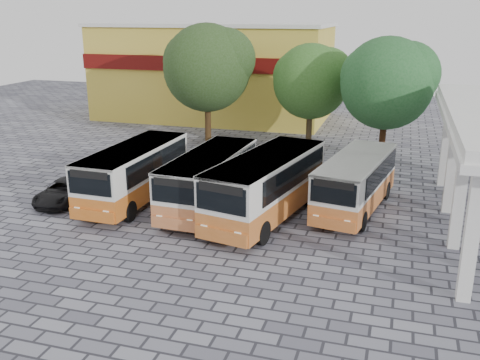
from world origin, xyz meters
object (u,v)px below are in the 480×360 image
(bus_far_left, at_px, (134,170))
(bus_far_right, at_px, (356,180))
(bus_centre_left, at_px, (209,177))
(bus_centre_right, at_px, (267,183))
(parked_car, at_px, (64,191))

(bus_far_left, distance_m, bus_far_right, 10.90)
(bus_centre_left, distance_m, bus_far_right, 7.02)
(bus_centre_left, bearing_deg, bus_centre_right, -7.18)
(bus_far_right, bearing_deg, parked_car, -157.97)
(bus_centre_right, xyz_separation_m, parked_car, (-10.36, -0.70, -1.17))
(bus_far_left, height_order, bus_centre_left, bus_far_left)
(parked_car, bearing_deg, bus_far_right, 4.12)
(bus_centre_right, relative_size, parked_car, 2.17)
(bus_centre_right, distance_m, parked_car, 10.45)
(bus_far_left, relative_size, parked_car, 1.97)
(bus_centre_right, bearing_deg, parked_car, -164.58)
(bus_far_right, relative_size, parked_car, 1.92)
(bus_centre_left, relative_size, parked_car, 1.93)
(bus_far_left, relative_size, bus_far_right, 1.03)
(bus_far_left, height_order, parked_car, bus_far_left)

